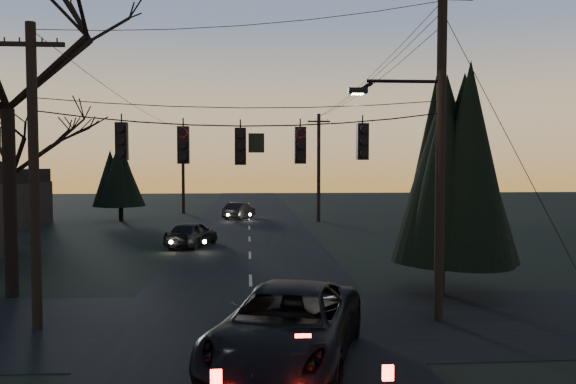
{
  "coord_description": "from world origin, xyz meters",
  "views": [
    {
      "loc": [
        -0.1,
        -5.97,
        4.66
      ],
      "look_at": [
        1.06,
        10.15,
        3.82
      ],
      "focal_mm": 35.0,
      "sensor_mm": 36.0,
      "label": 1
    }
  ],
  "objects": [
    {
      "name": "main_road",
      "position": [
        0.0,
        20.0,
        0.01
      ],
      "size": [
        8.0,
        120.0,
        0.02
      ],
      "primitive_type": "cube",
      "color": "black",
      "rests_on": "ground"
    },
    {
      "name": "cross_road",
      "position": [
        0.0,
        10.0,
        0.01
      ],
      "size": [
        60.0,
        7.0,
        0.02
      ],
      "primitive_type": "cube",
      "color": "black",
      "rests_on": "ground"
    },
    {
      "name": "utility_pole_right",
      "position": [
        5.5,
        10.0,
        0.0
      ],
      "size": [
        5.0,
        0.3,
        10.0
      ],
      "primitive_type": null,
      "color": "black",
      "rests_on": "ground"
    },
    {
      "name": "utility_pole_left",
      "position": [
        -6.0,
        10.0,
        0.0
      ],
      "size": [
        1.8,
        0.3,
        8.5
      ],
      "primitive_type": null,
      "color": "black",
      "rests_on": "ground"
    },
    {
      "name": "utility_pole_far_r",
      "position": [
        5.5,
        38.0,
        0.0
      ],
      "size": [
        1.8,
        0.3,
        8.5
      ],
      "primitive_type": null,
      "color": "black",
      "rests_on": "ground"
    },
    {
      "name": "utility_pole_far_l",
      "position": [
        -6.0,
        46.0,
        0.0
      ],
      "size": [
        0.3,
        0.3,
        8.0
      ],
      "primitive_type": null,
      "color": "black",
      "rests_on": "ground"
    },
    {
      "name": "span_signal_assembly",
      "position": [
        -0.24,
        10.0,
        5.2
      ],
      "size": [
        11.5,
        0.44,
        1.64
      ],
      "color": "black",
      "rests_on": "ground"
    },
    {
      "name": "bare_tree_left",
      "position": [
        -8.28,
        13.96,
        9.1
      ],
      "size": [
        10.52,
        10.52,
        13.01
      ],
      "color": "black",
      "rests_on": "ground"
    },
    {
      "name": "evergreen_right",
      "position": [
        6.69,
        13.31,
        4.25
      ],
      "size": [
        4.19,
        4.19,
        7.31
      ],
      "color": "black",
      "rests_on": "ground"
    },
    {
      "name": "bare_tree_dist",
      "position": [
        -13.72,
        27.61,
        5.6
      ],
      "size": [
        7.67,
        7.67,
        8.02
      ],
      "color": "black",
      "rests_on": "ground"
    },
    {
      "name": "evergreen_dist",
      "position": [
        -10.26,
        39.75,
        3.51
      ],
      "size": [
        3.27,
        3.27,
        5.85
      ],
      "color": "black",
      "rests_on": "ground"
    },
    {
      "name": "suv_near",
      "position": [
        0.8,
        6.73,
        0.88
      ],
      "size": [
        4.6,
        6.9,
        1.76
      ],
      "primitive_type": "imported",
      "rotation": [
        0.0,
        0.0,
        -0.29
      ],
      "color": "black",
      "rests_on": "ground"
    },
    {
      "name": "sedan_oncoming_a",
      "position": [
        -3.2,
        25.26,
        0.71
      ],
      "size": [
        2.97,
        4.49,
        1.42
      ],
      "primitive_type": "imported",
      "rotation": [
        0.0,
        0.0,
        2.8
      ],
      "color": "black",
      "rests_on": "ground"
    },
    {
      "name": "sedan_oncoming_b",
      "position": [
        -0.8,
        40.68,
        0.66
      ],
      "size": [
        2.76,
        4.27,
        1.33
      ],
      "primitive_type": "imported",
      "rotation": [
        0.0,
        0.0,
        2.77
      ],
      "color": "black",
      "rests_on": "ground"
    }
  ]
}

